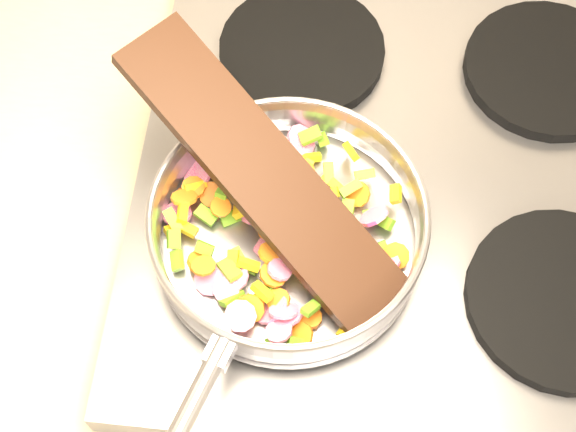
{
  "coord_description": "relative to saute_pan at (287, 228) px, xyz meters",
  "views": [
    {
      "loc": [
        -0.8,
        1.21,
        1.67
      ],
      "look_at": [
        -0.83,
        1.56,
        1.01
      ],
      "focal_mm": 50.0,
      "sensor_mm": 36.0,
      "label": 1
    }
  ],
  "objects": [
    {
      "name": "grate_fr",
      "position": [
        0.27,
        -0.03,
        -0.04
      ],
      "size": [
        0.19,
        0.19,
        0.02
      ],
      "primitive_type": "cylinder",
      "color": "black",
      "rests_on": "cooktop"
    },
    {
      "name": "saute_pan",
      "position": [
        0.0,
        0.0,
        0.0
      ],
      "size": [
        0.31,
        0.46,
        0.06
      ],
      "rotation": [
        0.0,
        0.0,
        -0.33
      ],
      "color": "#9E9EA5",
      "rests_on": "grate_fl"
    },
    {
      "name": "vegetable_heap",
      "position": [
        -0.01,
        0.01,
        -0.01
      ],
      "size": [
        0.26,
        0.25,
        0.05
      ],
      "color": "orange",
      "rests_on": "saute_pan"
    },
    {
      "name": "grate_bl",
      "position": [
        -0.01,
        0.25,
        -0.04
      ],
      "size": [
        0.19,
        0.19,
        0.02
      ],
      "primitive_type": "cylinder",
      "color": "black",
      "rests_on": "cooktop"
    },
    {
      "name": "grate_br",
      "position": [
        0.27,
        0.25,
        -0.04
      ],
      "size": [
        0.19,
        0.19,
        0.02
      ],
      "primitive_type": "cylinder",
      "color": "black",
      "rests_on": "cooktop"
    },
    {
      "name": "cooktop",
      "position": [
        0.13,
        0.11,
        -0.07
      ],
      "size": [
        0.6,
        0.6,
        0.04
      ],
      "primitive_type": "cube",
      "color": "#939399",
      "rests_on": "counter_top"
    },
    {
      "name": "grate_fl",
      "position": [
        -0.01,
        -0.03,
        -0.04
      ],
      "size": [
        0.19,
        0.19,
        0.02
      ],
      "primitive_type": "cylinder",
      "color": "black",
      "rests_on": "cooktop"
    },
    {
      "name": "wooden_spatula",
      "position": [
        -0.03,
        0.03,
        0.04
      ],
      "size": [
        0.3,
        0.27,
        0.12
      ],
      "primitive_type": "cube",
      "rotation": [
        0.0,
        -0.31,
        2.42
      ],
      "color": "black",
      "rests_on": "saute_pan"
    }
  ]
}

